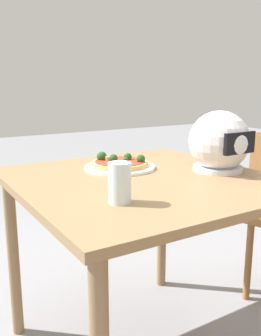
{
  "coord_description": "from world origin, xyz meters",
  "views": [
    {
      "loc": [
        0.77,
        1.16,
        1.13
      ],
      "look_at": [
        0.0,
        -0.09,
        0.8
      ],
      "focal_mm": 40.28,
      "sensor_mm": 36.0,
      "label": 1
    }
  ],
  "objects_px": {
    "pizza": "(119,163)",
    "motorcycle_helmet": "(219,142)",
    "drinking_glass": "(120,183)",
    "dining_table": "(143,202)"
  },
  "relations": [
    {
      "from": "pizza",
      "to": "motorcycle_helmet",
      "type": "xyz_separation_m",
      "value": [
        -0.33,
        0.25,
        0.09
      ]
    },
    {
      "from": "pizza",
      "to": "drinking_glass",
      "type": "height_order",
      "value": "drinking_glass"
    },
    {
      "from": "pizza",
      "to": "dining_table",
      "type": "bearing_deg",
      "value": 91.2
    },
    {
      "from": "motorcycle_helmet",
      "to": "dining_table",
      "type": "bearing_deg",
      "value": -11.43
    },
    {
      "from": "dining_table",
      "to": "drinking_glass",
      "type": "height_order",
      "value": "drinking_glass"
    },
    {
      "from": "motorcycle_helmet",
      "to": "drinking_glass",
      "type": "distance_m",
      "value": 0.58
    },
    {
      "from": "dining_table",
      "to": "pizza",
      "type": "distance_m",
      "value": 0.22
    },
    {
      "from": "motorcycle_helmet",
      "to": "drinking_glass",
      "type": "relative_size",
      "value": 1.99
    },
    {
      "from": "dining_table",
      "to": "motorcycle_helmet",
      "type": "height_order",
      "value": "motorcycle_helmet"
    },
    {
      "from": "dining_table",
      "to": "drinking_glass",
      "type": "distance_m",
      "value": 0.36
    }
  ]
}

